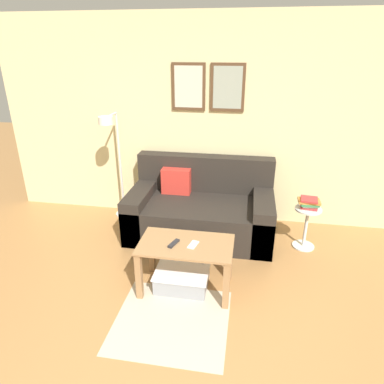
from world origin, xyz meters
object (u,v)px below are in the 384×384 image
object	(u,v)px
storage_bin	(182,278)
book_stack	(309,203)
remote_control	(174,243)
coffee_table	(186,254)
floor_lamp	(114,153)
couch	(201,210)
side_table	(306,224)
cell_phone	(193,245)

from	to	relation	value
storage_bin	book_stack	world-z (taller)	book_stack
storage_bin	remote_control	xyz separation A→B (m)	(-0.07, -0.05, 0.41)
coffee_table	floor_lamp	size ratio (longest dim) A/B	0.61
book_stack	remote_control	distance (m)	1.66
couch	storage_bin	xyz separation A→B (m)	(-0.02, -1.09, -0.21)
side_table	couch	bearing A→B (deg)	173.12
side_table	remote_control	size ratio (longest dim) A/B	3.29
coffee_table	book_stack	size ratio (longest dim) A/B	3.71
floor_lamp	remote_control	distance (m)	1.68
remote_control	cell_phone	bearing A→B (deg)	25.10
couch	side_table	distance (m)	1.25
floor_lamp	book_stack	bearing A→B (deg)	-6.28
floor_lamp	book_stack	world-z (taller)	floor_lamp
storage_bin	book_stack	bearing A→B (deg)	36.91
floor_lamp	cell_phone	bearing A→B (deg)	-45.63
couch	storage_bin	bearing A→B (deg)	-91.14
side_table	storage_bin	bearing A→B (deg)	-143.33
book_stack	cell_phone	size ratio (longest dim) A/B	1.68
floor_lamp	side_table	bearing A→B (deg)	-6.45
floor_lamp	storage_bin	bearing A→B (deg)	-47.68
cell_phone	floor_lamp	bearing A→B (deg)	147.78
storage_bin	floor_lamp	size ratio (longest dim) A/B	0.36
side_table	remote_control	world-z (taller)	remote_control
side_table	remote_control	xyz separation A→B (m)	(-1.33, -0.99, 0.21)
coffee_table	cell_phone	size ratio (longest dim) A/B	6.21
couch	cell_phone	size ratio (longest dim) A/B	12.31
coffee_table	storage_bin	world-z (taller)	coffee_table
couch	coffee_table	bearing A→B (deg)	-88.96
remote_control	couch	bearing A→B (deg)	104.74
storage_bin	side_table	world-z (taller)	side_table
coffee_table	side_table	world-z (taller)	coffee_table
side_table	book_stack	bearing A→B (deg)	102.47
couch	side_table	size ratio (longest dim) A/B	3.49
storage_bin	floor_lamp	bearing A→B (deg)	132.32
couch	coffee_table	size ratio (longest dim) A/B	1.98
remote_control	cell_phone	size ratio (longest dim) A/B	1.07
floor_lamp	side_table	distance (m)	2.46
side_table	book_stack	distance (m)	0.27
book_stack	side_table	bearing A→B (deg)	-77.53
floor_lamp	book_stack	size ratio (longest dim) A/B	6.06
coffee_table	floor_lamp	xyz separation A→B (m)	(-1.14, 1.23, 0.55)
coffee_table	book_stack	distance (m)	1.56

